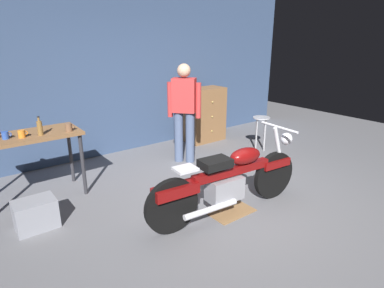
{
  "coord_description": "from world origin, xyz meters",
  "views": [
    {
      "loc": [
        -2.63,
        -2.69,
        2.07
      ],
      "look_at": [
        -0.04,
        0.7,
        0.65
      ],
      "focal_mm": 30.14,
      "sensor_mm": 36.0,
      "label": 1
    }
  ],
  "objects_px": {
    "person_standing": "(184,109)",
    "mug_orange_travel": "(22,134)",
    "shop_stool": "(261,124)",
    "wooden_dresser": "(205,115)",
    "mug_blue_enamel": "(5,135)",
    "bottle": "(40,128)",
    "storage_bin": "(36,214)",
    "mug_brown_stoneware": "(69,127)",
    "motorcycle": "(230,179)"
  },
  "relations": [
    {
      "from": "person_standing",
      "to": "mug_orange_travel",
      "type": "distance_m",
      "value": 2.46
    },
    {
      "from": "shop_stool",
      "to": "wooden_dresser",
      "type": "distance_m",
      "value": 1.2
    },
    {
      "from": "mug_blue_enamel",
      "to": "bottle",
      "type": "distance_m",
      "value": 0.39
    },
    {
      "from": "wooden_dresser",
      "to": "bottle",
      "type": "bearing_deg",
      "value": -166.97
    },
    {
      "from": "storage_bin",
      "to": "mug_brown_stoneware",
      "type": "relative_size",
      "value": 3.71
    },
    {
      "from": "person_standing",
      "to": "bottle",
      "type": "height_order",
      "value": "person_standing"
    },
    {
      "from": "shop_stool",
      "to": "bottle",
      "type": "distance_m",
      "value": 3.83
    },
    {
      "from": "storage_bin",
      "to": "mug_blue_enamel",
      "type": "bearing_deg",
      "value": 96.03
    },
    {
      "from": "motorcycle",
      "to": "shop_stool",
      "type": "distance_m",
      "value": 2.52
    },
    {
      "from": "person_standing",
      "to": "mug_blue_enamel",
      "type": "height_order",
      "value": "person_standing"
    },
    {
      "from": "person_standing",
      "to": "shop_stool",
      "type": "height_order",
      "value": "person_standing"
    },
    {
      "from": "storage_bin",
      "to": "motorcycle",
      "type": "bearing_deg",
      "value": -28.71
    },
    {
      "from": "mug_blue_enamel",
      "to": "bottle",
      "type": "height_order",
      "value": "bottle"
    },
    {
      "from": "person_standing",
      "to": "bottle",
      "type": "bearing_deg",
      "value": 49.69
    },
    {
      "from": "mug_orange_travel",
      "to": "mug_blue_enamel",
      "type": "distance_m",
      "value": 0.18
    },
    {
      "from": "motorcycle",
      "to": "mug_brown_stoneware",
      "type": "height_order",
      "value": "mug_brown_stoneware"
    },
    {
      "from": "wooden_dresser",
      "to": "storage_bin",
      "type": "xyz_separation_m",
      "value": [
        -3.61,
        -1.38,
        -0.38
      ]
    },
    {
      "from": "mug_orange_travel",
      "to": "shop_stool",
      "type": "bearing_deg",
      "value": -5.1
    },
    {
      "from": "person_standing",
      "to": "storage_bin",
      "type": "xyz_separation_m",
      "value": [
        -2.56,
        -0.66,
        -0.76
      ]
    },
    {
      "from": "mug_blue_enamel",
      "to": "mug_orange_travel",
      "type": "bearing_deg",
      "value": -18.87
    },
    {
      "from": "motorcycle",
      "to": "mug_blue_enamel",
      "type": "xyz_separation_m",
      "value": [
        -2.04,
        1.77,
        0.5
      ]
    },
    {
      "from": "motorcycle",
      "to": "mug_blue_enamel",
      "type": "height_order",
      "value": "motorcycle"
    },
    {
      "from": "person_standing",
      "to": "shop_stool",
      "type": "xyz_separation_m",
      "value": [
        1.52,
        -0.38,
        -0.43
      ]
    },
    {
      "from": "motorcycle",
      "to": "mug_orange_travel",
      "type": "distance_m",
      "value": 2.59
    },
    {
      "from": "shop_stool",
      "to": "wooden_dresser",
      "type": "bearing_deg",
      "value": 113.46
    },
    {
      "from": "mug_brown_stoneware",
      "to": "bottle",
      "type": "bearing_deg",
      "value": 172.9
    },
    {
      "from": "mug_orange_travel",
      "to": "mug_blue_enamel",
      "type": "bearing_deg",
      "value": 161.13
    },
    {
      "from": "person_standing",
      "to": "bottle",
      "type": "xyz_separation_m",
      "value": [
        -2.26,
        -0.04,
        0.07
      ]
    },
    {
      "from": "wooden_dresser",
      "to": "mug_blue_enamel",
      "type": "relative_size",
      "value": 9.96
    },
    {
      "from": "mug_brown_stoneware",
      "to": "mug_orange_travel",
      "type": "xyz_separation_m",
      "value": [
        -0.55,
        0.07,
        -0.01
      ]
    },
    {
      "from": "shop_stool",
      "to": "mug_brown_stoneware",
      "type": "xyz_separation_m",
      "value": [
        -3.44,
        0.29,
        0.46
      ]
    },
    {
      "from": "person_standing",
      "to": "mug_orange_travel",
      "type": "bearing_deg",
      "value": 49.02
    },
    {
      "from": "storage_bin",
      "to": "mug_blue_enamel",
      "type": "relative_size",
      "value": 3.98
    },
    {
      "from": "bottle",
      "to": "motorcycle",
      "type": "bearing_deg",
      "value": -45.46
    },
    {
      "from": "shop_stool",
      "to": "person_standing",
      "type": "bearing_deg",
      "value": 166.16
    },
    {
      "from": "mug_blue_enamel",
      "to": "mug_brown_stoneware",
      "type": "bearing_deg",
      "value": -9.87
    },
    {
      "from": "mug_brown_stoneware",
      "to": "person_standing",
      "type": "bearing_deg",
      "value": 2.58
    },
    {
      "from": "mug_brown_stoneware",
      "to": "mug_blue_enamel",
      "type": "bearing_deg",
      "value": 170.13
    },
    {
      "from": "shop_stool",
      "to": "storage_bin",
      "type": "height_order",
      "value": "shop_stool"
    },
    {
      "from": "mug_orange_travel",
      "to": "motorcycle",
      "type": "bearing_deg",
      "value": -42.52
    },
    {
      "from": "shop_stool",
      "to": "mug_orange_travel",
      "type": "distance_m",
      "value": 4.03
    },
    {
      "from": "mug_orange_travel",
      "to": "bottle",
      "type": "relative_size",
      "value": 0.47
    },
    {
      "from": "shop_stool",
      "to": "bottle",
      "type": "height_order",
      "value": "bottle"
    },
    {
      "from": "motorcycle",
      "to": "mug_blue_enamel",
      "type": "bearing_deg",
      "value": 144.03
    },
    {
      "from": "person_standing",
      "to": "wooden_dresser",
      "type": "relative_size",
      "value": 1.52
    },
    {
      "from": "wooden_dresser",
      "to": "mug_brown_stoneware",
      "type": "xyz_separation_m",
      "value": [
        -2.97,
        -0.81,
        0.4
      ]
    },
    {
      "from": "motorcycle",
      "to": "bottle",
      "type": "distance_m",
      "value": 2.44
    },
    {
      "from": "motorcycle",
      "to": "shop_stool",
      "type": "xyz_separation_m",
      "value": [
        2.12,
        1.36,
        0.05
      ]
    },
    {
      "from": "mug_brown_stoneware",
      "to": "mug_blue_enamel",
      "type": "relative_size",
      "value": 1.07
    },
    {
      "from": "person_standing",
      "to": "storage_bin",
      "type": "height_order",
      "value": "person_standing"
    }
  ]
}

